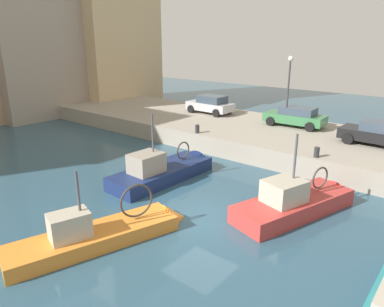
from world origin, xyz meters
name	(u,v)px	position (x,y,z in m)	size (l,w,h in m)	color
water_surface	(201,218)	(0.00, 0.00, 0.00)	(80.00, 80.00, 0.00)	#2D5166
quay_wall	(309,144)	(11.50, 0.00, 0.60)	(9.00, 56.00, 1.20)	#9E9384
fishing_boat_red	(298,208)	(3.15, -2.92, 0.15)	(6.78, 3.67, 4.41)	#BC3833
fishing_boat_navy	(167,175)	(2.40, 4.21, 0.14)	(6.84, 2.52, 4.59)	navy
fishing_boat_orange	(105,238)	(-3.68, 1.67, 0.12)	(7.10, 3.52, 3.69)	orange
parked_car_black	(381,134)	(11.77, -4.06, 1.93)	(2.10, 4.36, 1.42)	black
parked_car_silver	(211,104)	(13.14, 9.17, 1.95)	(2.08, 3.95, 1.48)	#B7B7BC
parked_car_green	(295,116)	(13.19, 1.78, 1.91)	(2.05, 4.24, 1.38)	#387547
mooring_bollard_mid	(317,152)	(7.35, -2.00, 1.48)	(0.28, 0.28, 0.55)	#2D2D33
mooring_bollard_north	(197,129)	(7.35, 6.00, 1.48)	(0.28, 0.28, 0.55)	#2D2D33
quay_streetlamp	(289,80)	(13.00, 2.40, 4.45)	(0.36, 0.36, 4.83)	#38383D
waterfront_building_east	(30,14)	(7.14, 25.25, 9.28)	(9.36, 6.60, 18.53)	#A39384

